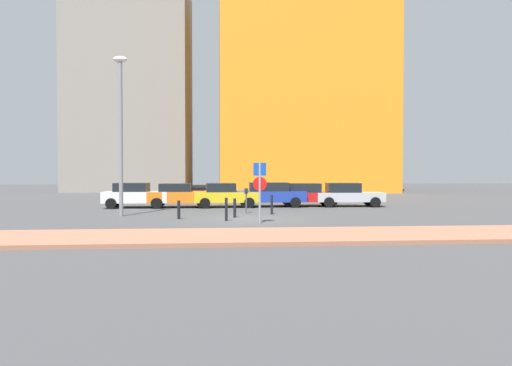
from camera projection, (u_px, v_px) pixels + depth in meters
ground_plane at (245, 219)px, 21.68m from camera, size 120.00×120.00×0.00m
sidewalk_brick at (256, 236)px, 15.36m from camera, size 40.00×3.57×0.14m
parked_car_white at (135, 195)px, 28.33m from camera, size 3.95×2.03×1.52m
parked_car_orange at (179, 195)px, 28.53m from camera, size 3.98×2.05×1.48m
parked_car_yellow at (225, 195)px, 28.74m from camera, size 4.02×2.13×1.50m
parked_car_blue at (269, 194)px, 29.11m from camera, size 4.55×2.01×1.53m
parked_car_red at (307, 194)px, 29.55m from camera, size 4.05×2.22×1.47m
parked_car_silver at (347, 194)px, 29.40m from camera, size 4.33×2.12×1.50m
parking_sign_post at (260, 185)px, 19.84m from camera, size 0.60×0.10×2.63m
parking_meter at (246, 197)px, 24.45m from camera, size 0.18×0.14×1.34m
street_lamp at (121, 124)px, 22.92m from camera, size 0.70×0.36×7.93m
traffic_bollard_near at (235, 208)px, 22.30m from camera, size 0.14×0.14×0.93m
traffic_bollard_mid at (272, 205)px, 23.97m from camera, size 0.13×0.13×1.01m
traffic_bollard_far at (179, 210)px, 21.60m from camera, size 0.14×0.14×0.87m
traffic_bollard_edge at (226, 209)px, 20.79m from camera, size 0.13×0.13×1.05m
building_colorful_midrise at (298, 94)px, 54.13m from camera, size 18.42×17.03×22.66m
building_under_construction at (134, 85)px, 55.23m from camera, size 13.13×14.01×25.06m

